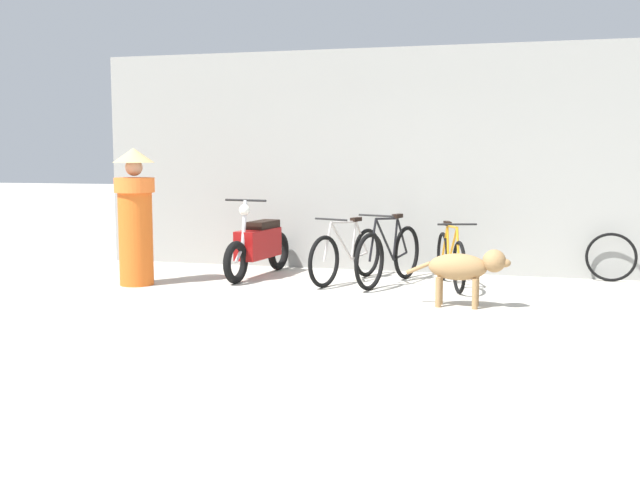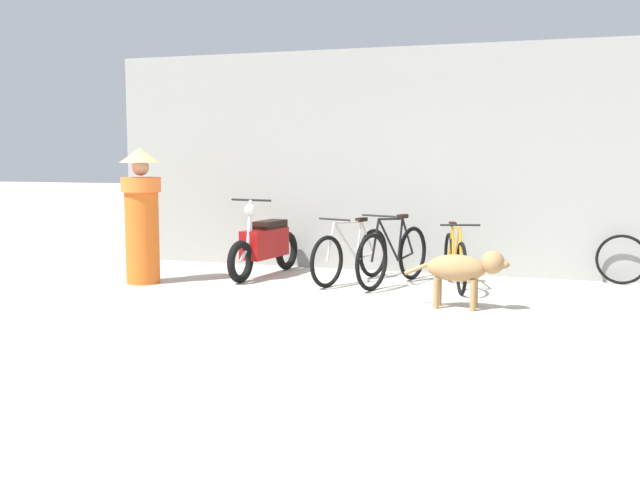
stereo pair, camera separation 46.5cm
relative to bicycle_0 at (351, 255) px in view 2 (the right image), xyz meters
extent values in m
plane|color=#B7B2A5|center=(0.59, -2.34, -0.34)|extent=(60.00, 60.00, 0.00)
cube|color=gray|center=(0.59, 1.11, 1.18)|extent=(8.81, 0.20, 3.03)
torus|color=black|center=(-0.17, -0.48, -0.02)|extent=(0.26, 0.62, 0.63)
torus|color=black|center=(0.17, 0.47, -0.02)|extent=(0.26, 0.62, 0.63)
cylinder|color=beige|center=(-0.04, -0.11, 0.19)|extent=(0.19, 0.48, 0.53)
cylinder|color=beige|center=(0.06, 0.16, 0.17)|extent=(0.07, 0.13, 0.48)
cylinder|color=beige|center=(-0.02, -0.06, 0.42)|extent=(0.22, 0.56, 0.06)
cylinder|color=beige|center=(0.11, 0.29, -0.05)|extent=(0.16, 0.37, 0.08)
cylinder|color=beige|center=(0.12, 0.34, 0.19)|extent=(0.13, 0.29, 0.44)
cylinder|color=beige|center=(-0.15, -0.40, 0.21)|extent=(0.09, 0.18, 0.47)
cube|color=black|center=(0.08, 0.21, 0.44)|extent=(0.13, 0.19, 0.05)
cylinder|color=black|center=(-0.12, -0.33, 0.48)|extent=(0.44, 0.18, 0.02)
torus|color=black|center=(0.40, -0.52, 0.00)|extent=(0.26, 0.67, 0.68)
torus|color=black|center=(0.70, 0.43, 0.00)|extent=(0.26, 0.67, 0.68)
cylinder|color=black|center=(0.51, -0.15, 0.23)|extent=(0.18, 0.48, 0.57)
cylinder|color=black|center=(0.60, 0.13, 0.21)|extent=(0.07, 0.13, 0.52)
cylinder|color=black|center=(0.53, -0.10, 0.48)|extent=(0.20, 0.56, 0.06)
cylinder|color=black|center=(0.64, 0.26, -0.02)|extent=(0.14, 0.37, 0.08)
cylinder|color=black|center=(0.66, 0.30, 0.23)|extent=(0.12, 0.29, 0.48)
cylinder|color=black|center=(0.42, -0.44, 0.25)|extent=(0.08, 0.18, 0.50)
cube|color=black|center=(0.62, 0.17, 0.50)|extent=(0.12, 0.19, 0.05)
cylinder|color=black|center=(0.44, -0.37, 0.54)|extent=(0.45, 0.16, 0.02)
torus|color=black|center=(1.44, -0.46, -0.03)|extent=(0.21, 0.60, 0.61)
torus|color=black|center=(1.16, 0.47, -0.03)|extent=(0.21, 0.60, 0.61)
cylinder|color=orange|center=(1.33, -0.10, 0.17)|extent=(0.16, 0.47, 0.51)
cylinder|color=orange|center=(1.25, 0.17, 0.15)|extent=(0.06, 0.13, 0.47)
cylinder|color=orange|center=(1.31, -0.05, 0.40)|extent=(0.19, 0.55, 0.06)
cylinder|color=orange|center=(1.21, 0.30, -0.05)|extent=(0.13, 0.36, 0.07)
cylinder|color=orange|center=(1.20, 0.35, 0.18)|extent=(0.11, 0.29, 0.43)
cylinder|color=orange|center=(1.41, -0.39, 0.19)|extent=(0.08, 0.17, 0.45)
cube|color=black|center=(1.23, 0.22, 0.41)|extent=(0.12, 0.19, 0.05)
cylinder|color=black|center=(1.39, -0.32, 0.45)|extent=(0.45, 0.15, 0.02)
torus|color=black|center=(-1.30, -0.49, -0.07)|extent=(0.18, 0.55, 0.54)
torus|color=black|center=(-1.13, 0.70, -0.07)|extent=(0.18, 0.55, 0.54)
cube|color=maroon|center=(-1.22, 0.11, 0.10)|extent=(0.40, 0.86, 0.38)
cube|color=black|center=(-1.19, 0.26, 0.34)|extent=(0.31, 0.56, 0.10)
cylinder|color=silver|center=(-1.27, -0.26, 0.39)|extent=(0.07, 0.15, 0.60)
cylinder|color=silver|center=(-1.29, -0.40, 0.01)|extent=(0.07, 0.21, 0.20)
cylinder|color=black|center=(-1.26, -0.22, 0.69)|extent=(0.58, 0.11, 0.03)
sphere|color=silver|center=(-1.27, -0.25, 0.57)|extent=(0.16, 0.16, 0.14)
ellipsoid|color=#997247|center=(1.48, -1.23, 0.09)|extent=(0.62, 0.29, 0.28)
cylinder|color=#997247|center=(1.67, -1.15, -0.18)|extent=(0.06, 0.06, 0.32)
cylinder|color=#997247|center=(1.67, -1.31, -0.18)|extent=(0.06, 0.06, 0.32)
cylinder|color=#997247|center=(1.29, -1.15, -0.18)|extent=(0.06, 0.06, 0.32)
cylinder|color=#997247|center=(1.29, -1.30, -0.18)|extent=(0.06, 0.06, 0.32)
sphere|color=#997247|center=(1.85, -1.24, 0.16)|extent=(0.25, 0.25, 0.24)
ellipsoid|color=#997247|center=(1.95, -1.24, 0.15)|extent=(0.13, 0.10, 0.09)
cylinder|color=#997247|center=(1.06, -1.22, 0.06)|extent=(0.27, 0.05, 0.15)
cylinder|color=orange|center=(-2.46, -0.87, 0.32)|extent=(0.58, 0.58, 1.32)
cylinder|color=orange|center=(-2.46, -0.87, 0.89)|extent=(0.68, 0.68, 0.18)
sphere|color=tan|center=(-2.46, -0.87, 1.11)|extent=(0.29, 0.29, 0.21)
cone|color=tan|center=(-2.46, -0.87, 1.25)|extent=(0.70, 0.70, 0.18)
torus|color=black|center=(3.23, 0.86, -0.03)|extent=(0.62, 0.12, 0.62)
camera|label=1|loc=(2.05, -9.12, 1.26)|focal=42.00mm
camera|label=2|loc=(2.50, -8.99, 1.26)|focal=42.00mm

